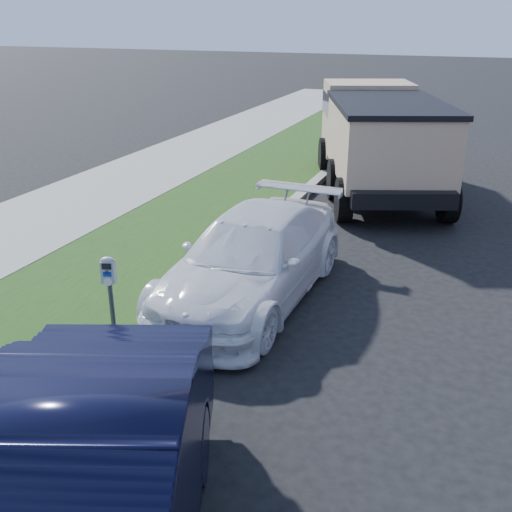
% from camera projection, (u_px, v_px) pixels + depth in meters
% --- Properties ---
extents(ground, '(120.00, 120.00, 0.00)m').
position_uv_depth(ground, '(335.00, 379.00, 7.16)').
color(ground, black).
rests_on(ground, ground).
extents(streetside, '(6.12, 50.00, 0.15)m').
position_uv_depth(streetside, '(60.00, 253.00, 10.73)').
color(streetside, gray).
rests_on(streetside, ground).
extents(parking_meter, '(0.20, 0.16, 1.26)m').
position_uv_depth(parking_meter, '(110.00, 284.00, 7.20)').
color(parking_meter, '#3F4247').
rests_on(parking_meter, ground).
extents(white_wagon, '(1.97, 4.53, 1.30)m').
position_uv_depth(white_wagon, '(252.00, 258.00, 8.97)').
color(white_wagon, white).
rests_on(white_wagon, ground).
extents(dump_truck, '(4.20, 6.47, 2.39)m').
position_uv_depth(dump_truck, '(378.00, 135.00, 14.31)').
color(dump_truck, black).
rests_on(dump_truck, ground).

